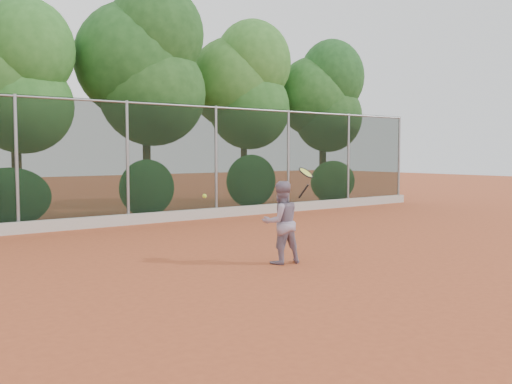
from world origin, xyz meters
TOP-DOWN VIEW (x-y plane):
  - ground at (0.00, 0.00)m, footprint 80.00×80.00m
  - concrete_curb at (0.00, 6.82)m, footprint 24.00×0.20m
  - tennis_player at (-0.25, -0.08)m, footprint 0.84×0.71m
  - chainlink_fence at (-0.00, 7.00)m, footprint 24.09×0.09m
  - foliage_backdrop at (-0.55, 8.98)m, footprint 23.70×3.63m
  - tennis_racket at (0.24, -0.20)m, footprint 0.38×0.35m
  - tennis_ball_in_flight at (-2.08, -0.36)m, footprint 0.07×0.07m

SIDE VIEW (x-z plane):
  - ground at x=0.00m, z-range 0.00..0.00m
  - concrete_curb at x=0.00m, z-range 0.00..0.30m
  - tennis_player at x=-0.25m, z-range 0.00..1.52m
  - tennis_ball_in_flight at x=-2.08m, z-range 1.31..1.38m
  - tennis_racket at x=0.24m, z-range 1.33..1.92m
  - chainlink_fence at x=0.00m, z-range 0.11..3.61m
  - foliage_backdrop at x=-0.55m, z-range 0.63..8.18m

